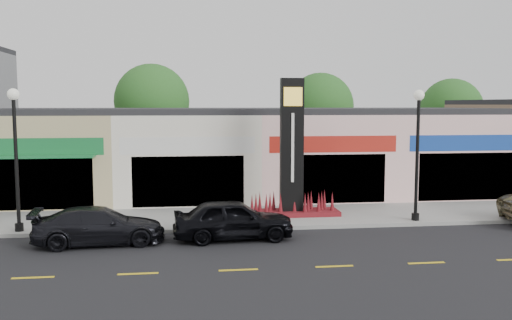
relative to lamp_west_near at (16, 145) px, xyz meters
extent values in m
plane|color=black|center=(8.00, -2.50, -3.48)|extent=(120.00, 120.00, 0.00)
cube|color=gray|center=(8.00, 1.85, -3.40)|extent=(52.00, 4.30, 0.15)
cube|color=gray|center=(8.00, -0.40, -3.40)|extent=(52.00, 0.20, 0.15)
cube|color=tan|center=(-0.50, 9.00, -1.23)|extent=(7.00, 10.00, 4.50)
cube|color=#262628|center=(-0.50, 9.00, 1.17)|extent=(7.00, 10.00, 0.30)
cube|color=black|center=(-0.50, 4.05, -2.08)|extent=(5.25, 0.10, 2.40)
cube|color=#186D35|center=(-0.50, 4.05, -0.38)|extent=(6.30, 0.12, 0.80)
cube|color=#186D35|center=(-0.50, 3.60, -0.78)|extent=(5.60, 0.90, 0.12)
cube|color=silver|center=(6.50, 9.00, -1.23)|extent=(7.00, 10.00, 4.50)
cube|color=#262628|center=(6.50, 9.00, 1.17)|extent=(7.00, 10.00, 0.30)
cube|color=black|center=(6.50, 4.05, -2.08)|extent=(5.25, 0.10, 2.40)
cube|color=silver|center=(6.50, 4.05, -0.38)|extent=(6.30, 0.12, 0.80)
cube|color=beige|center=(13.50, 9.00, -1.23)|extent=(7.00, 10.00, 4.50)
cube|color=#262628|center=(13.50, 9.00, 1.17)|extent=(7.00, 10.00, 0.30)
cube|color=black|center=(13.50, 4.05, -2.08)|extent=(5.25, 0.10, 2.40)
cube|color=red|center=(13.50, 4.05, -0.38)|extent=(6.30, 0.12, 0.80)
cube|color=beige|center=(20.50, 9.00, -1.23)|extent=(7.00, 10.00, 4.50)
cube|color=#262628|center=(20.50, 9.00, 1.17)|extent=(7.00, 10.00, 0.30)
cube|color=black|center=(20.50, 4.05, -2.08)|extent=(5.25, 0.10, 2.40)
cube|color=#163E9E|center=(20.50, 4.05, -0.38)|extent=(6.30, 0.12, 0.80)
cylinder|color=#382619|center=(4.00, 17.00, -1.90)|extent=(0.36, 0.36, 3.15)
sphere|color=#235119|center=(4.00, 17.00, 1.75)|extent=(5.20, 5.20, 5.20)
cylinder|color=#382619|center=(16.00, 17.00, -1.99)|extent=(0.36, 0.36, 2.97)
sphere|color=#235119|center=(16.00, 17.00, 1.42)|extent=(4.80, 4.80, 4.80)
cylinder|color=#382619|center=(26.00, 17.00, -2.08)|extent=(0.36, 0.36, 2.80)
sphere|color=#235119|center=(26.00, 17.00, 1.16)|extent=(4.60, 4.60, 4.60)
cylinder|color=black|center=(0.00, 0.00, -3.18)|extent=(0.32, 0.32, 0.30)
cylinder|color=black|center=(0.00, 0.00, -0.68)|extent=(0.14, 0.14, 5.00)
sphere|color=silver|center=(0.00, 0.00, 1.92)|extent=(0.44, 0.44, 0.44)
cylinder|color=black|center=(16.00, 0.00, -3.18)|extent=(0.32, 0.32, 0.30)
cylinder|color=black|center=(16.00, 0.00, -0.68)|extent=(0.14, 0.14, 5.00)
sphere|color=silver|center=(16.00, 0.00, 1.92)|extent=(0.44, 0.44, 0.44)
cube|color=#56120E|center=(11.00, 1.70, -3.23)|extent=(4.20, 1.30, 0.20)
cube|color=black|center=(11.00, 1.70, -0.33)|extent=(1.00, 0.40, 6.00)
cube|color=yellow|center=(11.00, 1.48, 1.87)|extent=(0.80, 0.05, 0.80)
cube|color=silver|center=(11.00, 1.48, -0.33)|extent=(0.12, 0.04, 3.00)
imported|color=black|center=(3.31, -1.81, -2.80)|extent=(2.27, 4.78, 1.35)
imported|color=black|center=(8.15, -1.71, -2.72)|extent=(2.01, 4.54, 1.52)
camera|label=1|loc=(6.57, -21.48, 1.55)|focal=38.00mm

